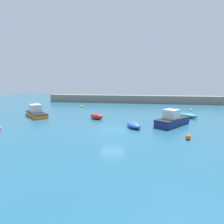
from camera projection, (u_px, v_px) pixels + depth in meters
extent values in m
cube|color=#235B7A|center=(113.00, 132.00, 19.72)|extent=(120.00, 120.00, 0.20)
cube|color=gray|center=(131.00, 99.00, 48.19)|extent=(46.47, 2.77, 2.03)
ellipsoid|color=teal|center=(187.00, 115.00, 27.10)|extent=(3.50, 2.90, 0.73)
ellipsoid|color=#2D56B7|center=(134.00, 125.00, 21.03)|extent=(2.41, 2.99, 0.71)
cube|color=orange|center=(37.00, 115.00, 28.37)|extent=(5.91, 5.77, 0.56)
cube|color=black|center=(36.00, 112.00, 28.31)|extent=(6.03, 5.88, 0.12)
cube|color=silver|center=(35.00, 108.00, 28.59)|extent=(2.79, 2.76, 1.32)
ellipsoid|color=red|center=(97.00, 116.00, 26.11)|extent=(2.45, 1.86, 0.81)
cube|color=navy|center=(172.00, 122.00, 22.27)|extent=(4.90, 5.63, 0.82)
cube|color=black|center=(173.00, 118.00, 22.20)|extent=(5.00, 5.75, 0.12)
cube|color=silver|center=(171.00, 114.00, 21.82)|extent=(2.20, 2.22, 1.25)
sphere|color=white|center=(191.00, 110.00, 33.66)|extent=(0.45, 0.45, 0.45)
sphere|color=yellow|center=(82.00, 106.00, 38.52)|extent=(0.51, 0.51, 0.51)
sphere|color=orange|center=(188.00, 137.00, 16.57)|extent=(0.51, 0.51, 0.51)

